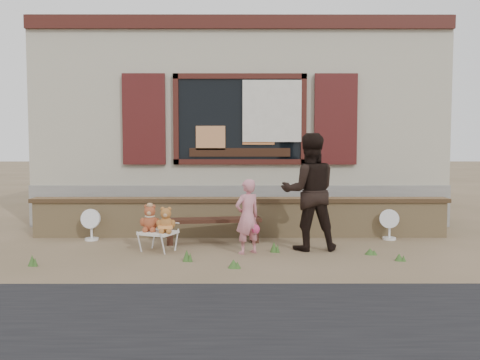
{
  "coord_description": "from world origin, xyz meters",
  "views": [
    {
      "loc": [
        -0.02,
        -7.63,
        1.58
      ],
      "look_at": [
        0.0,
        0.6,
        1.0
      ],
      "focal_mm": 38.0,
      "sensor_mm": 36.0,
      "label": 1
    }
  ],
  "objects_px": {
    "folding_chair": "(158,233)",
    "teddy_bear_left": "(150,217)",
    "child": "(247,216)",
    "adult": "(309,192)",
    "bench": "(213,225)",
    "teddy_bear_right": "(166,219)"
  },
  "relations": [
    {
      "from": "folding_chair",
      "to": "teddy_bear_right",
      "type": "relative_size",
      "value": 1.6
    },
    {
      "from": "folding_chair",
      "to": "teddy_bear_right",
      "type": "bearing_deg",
      "value": -0.0
    },
    {
      "from": "bench",
      "to": "folding_chair",
      "type": "distance_m",
      "value": 1.0
    },
    {
      "from": "bench",
      "to": "adult",
      "type": "relative_size",
      "value": 0.91
    },
    {
      "from": "teddy_bear_left",
      "to": "adult",
      "type": "xyz_separation_m",
      "value": [
        2.37,
        0.06,
        0.38
      ]
    },
    {
      "from": "teddy_bear_left",
      "to": "bench",
      "type": "bearing_deg",
      "value": 57.22
    },
    {
      "from": "teddy_bear_right",
      "to": "adult",
      "type": "height_order",
      "value": "adult"
    },
    {
      "from": "teddy_bear_left",
      "to": "adult",
      "type": "distance_m",
      "value": 2.4
    },
    {
      "from": "bench",
      "to": "adult",
      "type": "height_order",
      "value": "adult"
    },
    {
      "from": "folding_chair",
      "to": "adult",
      "type": "relative_size",
      "value": 0.35
    },
    {
      "from": "teddy_bear_right",
      "to": "adult",
      "type": "relative_size",
      "value": 0.22
    },
    {
      "from": "teddy_bear_left",
      "to": "teddy_bear_right",
      "type": "relative_size",
      "value": 1.06
    },
    {
      "from": "folding_chair",
      "to": "teddy_bear_left",
      "type": "xyz_separation_m",
      "value": [
        -0.13,
        0.06,
        0.23
      ]
    },
    {
      "from": "bench",
      "to": "child",
      "type": "xyz_separation_m",
      "value": [
        0.55,
        -0.8,
        0.25
      ]
    },
    {
      "from": "bench",
      "to": "adult",
      "type": "xyz_separation_m",
      "value": [
        1.47,
        -0.52,
        0.58
      ]
    },
    {
      "from": "child",
      "to": "adult",
      "type": "relative_size",
      "value": 0.62
    },
    {
      "from": "folding_chair",
      "to": "child",
      "type": "relative_size",
      "value": 0.56
    },
    {
      "from": "teddy_bear_left",
      "to": "adult",
      "type": "bearing_deg",
      "value": 25.92
    },
    {
      "from": "bench",
      "to": "folding_chair",
      "type": "bearing_deg",
      "value": -148.39
    },
    {
      "from": "teddy_bear_left",
      "to": "child",
      "type": "relative_size",
      "value": 0.37
    },
    {
      "from": "folding_chair",
      "to": "child",
      "type": "bearing_deg",
      "value": 17.45
    },
    {
      "from": "folding_chair",
      "to": "teddy_bear_right",
      "type": "xyz_separation_m",
      "value": [
        0.13,
        -0.06,
        0.22
      ]
    }
  ]
}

